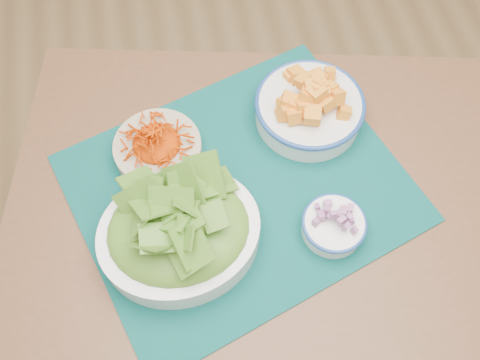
{
  "coord_description": "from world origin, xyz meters",
  "views": [
    {
      "loc": [
        -0.15,
        -0.29,
        1.68
      ],
      "look_at": [
        -0.06,
        0.18,
        0.78
      ],
      "focal_mm": 40.0,
      "sensor_mm": 36.0,
      "label": 1
    }
  ],
  "objects_px": {
    "table": "(280,219)",
    "squash_bowl": "(310,104)",
    "placemat": "(240,188)",
    "lettuce_bowl": "(179,230)",
    "carrot_bowl": "(157,146)",
    "onion_bowl": "(334,224)"
  },
  "relations": [
    {
      "from": "table",
      "to": "squash_bowl",
      "type": "xyz_separation_m",
      "value": [
        0.09,
        0.17,
        0.17
      ]
    },
    {
      "from": "lettuce_bowl",
      "to": "onion_bowl",
      "type": "distance_m",
      "value": 0.28
    },
    {
      "from": "onion_bowl",
      "to": "placemat",
      "type": "bearing_deg",
      "value": 141.09
    },
    {
      "from": "carrot_bowl",
      "to": "squash_bowl",
      "type": "bearing_deg",
      "value": 5.59
    },
    {
      "from": "carrot_bowl",
      "to": "squash_bowl",
      "type": "height_order",
      "value": "squash_bowl"
    },
    {
      "from": "table",
      "to": "placemat",
      "type": "bearing_deg",
      "value": 171.78
    },
    {
      "from": "table",
      "to": "onion_bowl",
      "type": "height_order",
      "value": "onion_bowl"
    },
    {
      "from": "placemat",
      "to": "lettuce_bowl",
      "type": "bearing_deg",
      "value": -162.28
    },
    {
      "from": "placemat",
      "to": "onion_bowl",
      "type": "relative_size",
      "value": 4.88
    },
    {
      "from": "lettuce_bowl",
      "to": "placemat",
      "type": "bearing_deg",
      "value": 28.17
    },
    {
      "from": "carrot_bowl",
      "to": "placemat",
      "type": "bearing_deg",
      "value": -35.43
    },
    {
      "from": "table",
      "to": "lettuce_bowl",
      "type": "xyz_separation_m",
      "value": [
        -0.21,
        -0.06,
        0.18
      ]
    },
    {
      "from": "table",
      "to": "lettuce_bowl",
      "type": "height_order",
      "value": "lettuce_bowl"
    },
    {
      "from": "table",
      "to": "onion_bowl",
      "type": "xyz_separation_m",
      "value": [
        0.07,
        -0.09,
        0.15
      ]
    },
    {
      "from": "table",
      "to": "squash_bowl",
      "type": "relative_size",
      "value": 4.41
    },
    {
      "from": "squash_bowl",
      "to": "onion_bowl",
      "type": "relative_size",
      "value": 2.18
    },
    {
      "from": "squash_bowl",
      "to": "table",
      "type": "bearing_deg",
      "value": -117.97
    },
    {
      "from": "placemat",
      "to": "squash_bowl",
      "type": "height_order",
      "value": "squash_bowl"
    },
    {
      "from": "squash_bowl",
      "to": "placemat",
      "type": "bearing_deg",
      "value": -141.64
    },
    {
      "from": "placemat",
      "to": "lettuce_bowl",
      "type": "relative_size",
      "value": 1.9
    },
    {
      "from": "placemat",
      "to": "onion_bowl",
      "type": "bearing_deg",
      "value": -57.16
    },
    {
      "from": "table",
      "to": "placemat",
      "type": "xyz_separation_m",
      "value": [
        -0.08,
        0.03,
        0.12
      ]
    }
  ]
}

